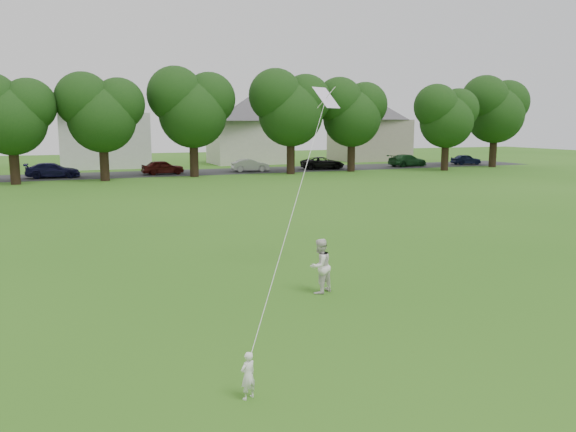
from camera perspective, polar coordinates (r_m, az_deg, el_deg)
name	(u,v)px	position (r m, az deg, el deg)	size (l,w,h in m)	color
ground	(281,340)	(12.16, -0.74, -12.48)	(160.00, 160.00, 0.00)	#2C6316
street	(113,175)	(52.89, -17.34, 4.00)	(90.00, 7.00, 0.01)	#2D2D30
toddler	(248,375)	(9.66, -4.09, -15.86)	(0.30, 0.20, 0.82)	white
older_boy	(320,266)	(15.17, 3.27, -5.09)	(0.72, 0.56, 1.49)	white
kite	(298,192)	(13.06, 1.07, 2.42)	(2.93, 4.06, 9.88)	white
tree_row	(140,103)	(47.41, -14.76, 11.01)	(81.67, 8.23, 10.41)	black
parked_cars	(175,167)	(52.55, -11.38, 4.89)	(72.82, 2.53, 1.29)	black
house_row	(101,122)	(62.66, -18.47, 9.06)	(76.15, 13.11, 10.32)	silver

